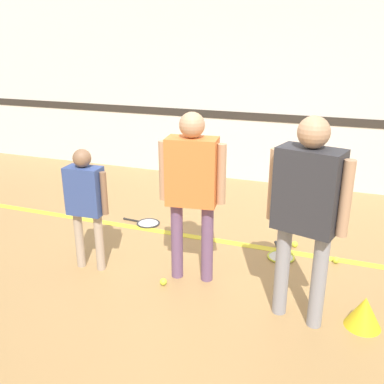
{
  "coord_description": "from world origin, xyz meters",
  "views": [
    {
      "loc": [
        1.25,
        -3.21,
        2.14
      ],
      "look_at": [
        0.02,
        0.13,
        0.86
      ],
      "focal_mm": 40.0,
      "sensor_mm": 36.0,
      "label": 1
    }
  ],
  "objects_px": {
    "tennis_ball_by_spare_racket": "(295,244)",
    "tennis_ball_stray_left": "(336,260)",
    "racket_second_spare": "(147,223)",
    "tennis_ball_near_instructor": "(163,282)",
    "training_cone": "(364,312)",
    "person_student_left": "(85,197)",
    "racket_spare_on_floor": "(281,256)",
    "person_instructor": "(192,180)",
    "person_student_right": "(307,201)"
  },
  "relations": [
    {
      "from": "racket_spare_on_floor",
      "to": "training_cone",
      "type": "bearing_deg",
      "value": -158.3
    },
    {
      "from": "racket_second_spare",
      "to": "person_instructor",
      "type": "bearing_deg",
      "value": 137.93
    },
    {
      "from": "tennis_ball_by_spare_racket",
      "to": "tennis_ball_stray_left",
      "type": "distance_m",
      "value": 0.49
    },
    {
      "from": "training_cone",
      "to": "racket_spare_on_floor",
      "type": "bearing_deg",
      "value": 130.57
    },
    {
      "from": "person_instructor",
      "to": "racket_spare_on_floor",
      "type": "xyz_separation_m",
      "value": [
        0.72,
        0.7,
        -0.96
      ]
    },
    {
      "from": "person_student_right",
      "to": "racket_spare_on_floor",
      "type": "relative_size",
      "value": 3.16
    },
    {
      "from": "racket_second_spare",
      "to": "tennis_ball_near_instructor",
      "type": "bearing_deg",
      "value": 125.94
    },
    {
      "from": "person_student_right",
      "to": "training_cone",
      "type": "relative_size",
      "value": 5.82
    },
    {
      "from": "person_instructor",
      "to": "tennis_ball_by_spare_racket",
      "type": "bearing_deg",
      "value": 41.88
    },
    {
      "from": "racket_second_spare",
      "to": "person_student_left",
      "type": "bearing_deg",
      "value": 91.39
    },
    {
      "from": "tennis_ball_near_instructor",
      "to": "training_cone",
      "type": "xyz_separation_m",
      "value": [
        1.72,
        -0.01,
        0.1
      ]
    },
    {
      "from": "training_cone",
      "to": "tennis_ball_stray_left",
      "type": "bearing_deg",
      "value": 103.98
    },
    {
      "from": "tennis_ball_near_instructor",
      "to": "person_student_left",
      "type": "bearing_deg",
      "value": 176.38
    },
    {
      "from": "tennis_ball_near_instructor",
      "to": "tennis_ball_by_spare_racket",
      "type": "height_order",
      "value": "same"
    },
    {
      "from": "racket_spare_on_floor",
      "to": "person_student_left",
      "type": "bearing_deg",
      "value": 97.76
    },
    {
      "from": "person_student_left",
      "to": "racket_second_spare",
      "type": "relative_size",
      "value": 2.36
    },
    {
      "from": "training_cone",
      "to": "person_student_right",
      "type": "bearing_deg",
      "value": -171.78
    },
    {
      "from": "racket_second_spare",
      "to": "training_cone",
      "type": "bearing_deg",
      "value": 157.78
    },
    {
      "from": "person_instructor",
      "to": "training_cone",
      "type": "xyz_separation_m",
      "value": [
        1.52,
        -0.22,
        -0.84
      ]
    },
    {
      "from": "person_student_left",
      "to": "tennis_ball_near_instructor",
      "type": "bearing_deg",
      "value": -6.86
    },
    {
      "from": "person_student_right",
      "to": "training_cone",
      "type": "height_order",
      "value": "person_student_right"
    },
    {
      "from": "tennis_ball_by_spare_racket",
      "to": "racket_second_spare",
      "type": "bearing_deg",
      "value": 179.84
    },
    {
      "from": "person_student_right",
      "to": "racket_second_spare",
      "type": "height_order",
      "value": "person_student_right"
    },
    {
      "from": "racket_spare_on_floor",
      "to": "tennis_ball_near_instructor",
      "type": "bearing_deg",
      "value": 115.87
    },
    {
      "from": "racket_spare_on_floor",
      "to": "training_cone",
      "type": "xyz_separation_m",
      "value": [
        0.79,
        -0.92,
        0.12
      ]
    },
    {
      "from": "person_student_left",
      "to": "tennis_ball_by_spare_racket",
      "type": "bearing_deg",
      "value": 28.71
    },
    {
      "from": "person_instructor",
      "to": "person_student_right",
      "type": "bearing_deg",
      "value": -24.06
    },
    {
      "from": "person_instructor",
      "to": "racket_second_spare",
      "type": "height_order",
      "value": "person_instructor"
    },
    {
      "from": "person_instructor",
      "to": "training_cone",
      "type": "height_order",
      "value": "person_instructor"
    },
    {
      "from": "racket_second_spare",
      "to": "person_student_right",
      "type": "bearing_deg",
      "value": 150.74
    },
    {
      "from": "tennis_ball_near_instructor",
      "to": "racket_second_spare",
      "type": "bearing_deg",
      "value": 122.14
    },
    {
      "from": "person_instructor",
      "to": "tennis_ball_stray_left",
      "type": "height_order",
      "value": "person_instructor"
    },
    {
      "from": "tennis_ball_stray_left",
      "to": "training_cone",
      "type": "height_order",
      "value": "training_cone"
    },
    {
      "from": "racket_second_spare",
      "to": "training_cone",
      "type": "relative_size",
      "value": 1.81
    },
    {
      "from": "tennis_ball_by_spare_racket",
      "to": "training_cone",
      "type": "relative_size",
      "value": 0.23
    },
    {
      "from": "person_student_left",
      "to": "tennis_ball_by_spare_racket",
      "type": "relative_size",
      "value": 18.25
    },
    {
      "from": "person_student_right",
      "to": "racket_second_spare",
      "type": "xyz_separation_m",
      "value": [
        -1.96,
        1.28,
        -1.01
      ]
    },
    {
      "from": "person_student_right",
      "to": "tennis_ball_near_instructor",
      "type": "xyz_separation_m",
      "value": [
        -1.21,
        0.08,
        -0.98
      ]
    },
    {
      "from": "person_student_left",
      "to": "tennis_ball_stray_left",
      "type": "relative_size",
      "value": 18.25
    },
    {
      "from": "person_instructor",
      "to": "tennis_ball_stray_left",
      "type": "bearing_deg",
      "value": 23.17
    },
    {
      "from": "training_cone",
      "to": "tennis_ball_near_instructor",
      "type": "bearing_deg",
      "value": 179.81
    },
    {
      "from": "person_student_left",
      "to": "tennis_ball_by_spare_racket",
      "type": "distance_m",
      "value": 2.28
    },
    {
      "from": "racket_spare_on_floor",
      "to": "tennis_ball_stray_left",
      "type": "height_order",
      "value": "tennis_ball_stray_left"
    },
    {
      "from": "person_instructor",
      "to": "tennis_ball_by_spare_racket",
      "type": "height_order",
      "value": "person_instructor"
    },
    {
      "from": "person_student_left",
      "to": "person_student_right",
      "type": "bearing_deg",
      "value": -6.92
    },
    {
      "from": "person_student_right",
      "to": "tennis_ball_by_spare_racket",
      "type": "bearing_deg",
      "value": -66.8
    },
    {
      "from": "person_student_left",
      "to": "racket_spare_on_floor",
      "type": "relative_size",
      "value": 2.32
    },
    {
      "from": "person_instructor",
      "to": "racket_second_spare",
      "type": "bearing_deg",
      "value": 126.3
    },
    {
      "from": "tennis_ball_near_instructor",
      "to": "person_instructor",
      "type": "bearing_deg",
      "value": 46.85
    },
    {
      "from": "training_cone",
      "to": "person_instructor",
      "type": "bearing_deg",
      "value": 171.71
    }
  ]
}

